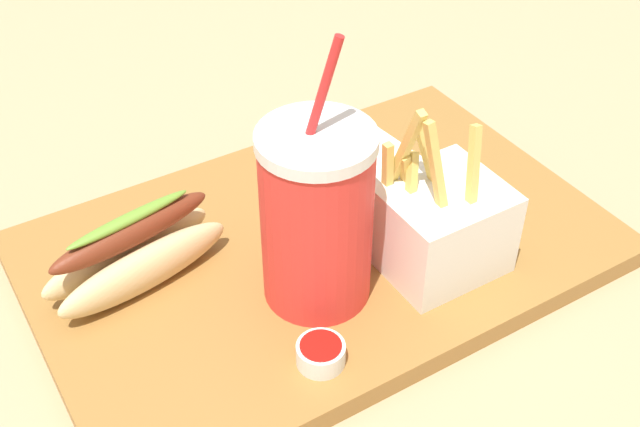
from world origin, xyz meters
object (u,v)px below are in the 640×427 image
(soda_cup, at_px, (317,217))
(ketchup_cup_1, at_px, (321,353))
(fries_basket, at_px, (439,224))
(napkin_stack, at_px, (370,177))
(hot_dog_1, at_px, (136,254))

(soda_cup, relative_size, ketchup_cup_1, 6.14)
(fries_basket, xyz_separation_m, napkin_stack, (0.02, 0.12, -0.04))
(soda_cup, xyz_separation_m, ketchup_cup_1, (-0.04, -0.07, -0.07))
(hot_dog_1, relative_size, ketchup_cup_1, 4.41)
(hot_dog_1, relative_size, napkin_stack, 1.35)
(fries_basket, relative_size, ketchup_cup_1, 4.20)
(ketchup_cup_1, height_order, napkin_stack, ketchup_cup_1)
(soda_cup, xyz_separation_m, napkin_stack, (0.12, 0.10, -0.07))
(fries_basket, distance_m, ketchup_cup_1, 0.15)
(fries_basket, xyz_separation_m, hot_dog_1, (-0.22, 0.11, -0.01))
(soda_cup, xyz_separation_m, fries_basket, (0.10, -0.02, -0.04))
(napkin_stack, bearing_deg, ketchup_cup_1, -133.28)
(napkin_stack, bearing_deg, fries_basket, -97.97)
(fries_basket, distance_m, napkin_stack, 0.13)
(fries_basket, relative_size, napkin_stack, 1.29)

